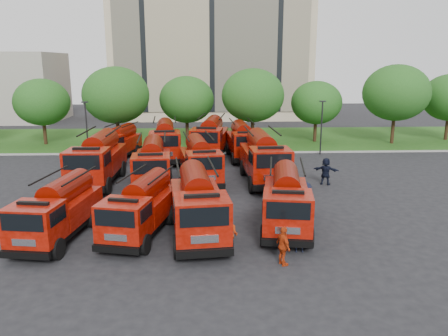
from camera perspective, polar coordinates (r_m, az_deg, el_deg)
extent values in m
plane|color=black|center=(24.99, -4.77, -6.50)|extent=(140.00, 140.00, 0.00)
cube|color=#194B14|center=(50.18, -3.56, 3.83)|extent=(70.00, 16.00, 0.12)
cube|color=gray|center=(42.23, -3.78, 1.97)|extent=(70.00, 0.30, 0.14)
cube|color=beige|center=(71.56, -1.67, 16.76)|extent=(30.00, 14.00, 25.00)
cube|color=black|center=(64.47, -1.59, 17.11)|extent=(28.00, 0.15, 22.00)
cylinder|color=#382314|center=(50.05, -22.34, 4.11)|extent=(0.36, 0.36, 2.38)
ellipsoid|color=#194814|center=(49.66, -22.69, 7.94)|extent=(5.71, 5.71, 4.86)
cylinder|color=#382314|center=(46.42, -13.65, 4.35)|extent=(0.36, 0.36, 2.80)
ellipsoid|color=#194814|center=(45.97, -13.93, 9.22)|extent=(6.72, 6.72, 5.71)
cylinder|color=#382314|center=(48.06, -4.82, 4.78)|extent=(0.36, 0.36, 2.45)
ellipsoid|color=#194814|center=(47.65, -4.91, 8.90)|extent=(5.88, 5.88, 5.00)
cylinder|color=#382314|center=(46.76, 3.72, 4.72)|extent=(0.36, 0.36, 2.73)
ellipsoid|color=#194814|center=(46.32, 3.80, 9.45)|extent=(6.55, 6.55, 5.57)
cylinder|color=#382314|center=(48.99, 11.79, 4.60)|extent=(0.36, 0.36, 2.27)
ellipsoid|color=#194814|center=(48.61, 11.98, 8.35)|extent=(5.46, 5.46, 4.64)
cylinder|color=#382314|center=(50.11, 21.16, 4.51)|extent=(0.36, 0.36, 2.87)
ellipsoid|color=#194814|center=(49.70, 21.57, 9.13)|extent=(6.89, 6.89, 5.85)
cylinder|color=#382314|center=(55.02, 27.06, 4.49)|extent=(0.36, 0.36, 2.52)
cylinder|color=black|center=(42.57, -17.48, 4.79)|extent=(0.14, 0.14, 5.00)
cube|color=black|center=(42.29, -17.73, 8.20)|extent=(0.60, 0.25, 0.12)
cylinder|color=black|center=(42.51, 12.60, 5.08)|extent=(0.14, 0.14, 5.00)
cube|color=black|center=(42.22, 12.78, 8.50)|extent=(0.60, 0.25, 0.12)
cube|color=black|center=(23.46, -20.66, -7.22)|extent=(2.95, 6.51, 0.27)
cube|color=black|center=(20.91, -24.55, -10.30)|extent=(2.25, 0.55, 0.31)
cube|color=#9D160A|center=(21.35, -23.44, -6.65)|extent=(2.46, 2.27, 1.75)
cube|color=black|center=(20.41, -24.91, -6.51)|extent=(1.87, 0.32, 0.76)
cube|color=#9D160A|center=(24.06, -19.77, -4.82)|extent=(2.77, 4.40, 1.17)
cylinder|color=#5B0801|center=(23.79, -19.95, -2.64)|extent=(1.87, 3.92, 1.34)
cylinder|color=black|center=(22.11, -25.76, -9.26)|extent=(0.45, 1.02, 0.99)
cylinder|color=black|center=(21.12, -20.92, -9.83)|extent=(0.45, 1.02, 0.99)
cylinder|color=black|center=(25.29, -21.13, -5.97)|extent=(0.45, 1.02, 0.99)
cylinder|color=black|center=(24.44, -16.80, -6.30)|extent=(0.45, 1.02, 0.99)
cube|color=black|center=(22.84, -10.67, -7.14)|extent=(3.36, 6.47, 0.26)
cube|color=black|center=(20.20, -13.91, -10.28)|extent=(2.20, 0.71, 0.31)
cube|color=#9D160A|center=(20.67, -12.91, -6.57)|extent=(2.54, 2.38, 1.72)
cube|color=black|center=(19.69, -14.11, -6.43)|extent=(1.81, 0.46, 0.75)
cube|color=#9D160A|center=(23.46, -9.89, -4.71)|extent=(3.02, 4.44, 1.15)
cylinder|color=#5B0801|center=(23.18, -9.99, -2.51)|extent=(2.12, 3.91, 1.32)
cylinder|color=black|center=(21.32, -15.48, -9.20)|extent=(0.52, 1.01, 0.97)
cylinder|color=black|center=(20.55, -10.31, -9.80)|extent=(0.52, 1.01, 0.97)
cylinder|color=black|center=(24.61, -11.54, -5.86)|extent=(0.52, 1.01, 0.97)
cylinder|color=black|center=(23.94, -7.01, -6.23)|extent=(0.52, 1.01, 0.97)
cube|color=black|center=(22.37, -3.44, -7.16)|extent=(3.02, 7.20, 0.30)
cube|color=black|center=(19.12, -2.50, -11.05)|extent=(2.51, 0.51, 0.35)
cube|color=#9D160A|center=(19.73, -2.88, -6.56)|extent=(2.67, 2.44, 1.95)
cube|color=black|center=(18.53, -2.56, -6.44)|extent=(2.09, 0.27, 0.85)
cube|color=#9D160A|center=(23.14, -3.70, -4.35)|extent=(2.92, 4.83, 1.30)
cylinder|color=#5B0801|center=(22.83, -3.74, -1.81)|extent=(1.93, 4.33, 1.50)
cylinder|color=black|center=(19.94, -6.12, -10.20)|extent=(0.46, 1.13, 1.10)
cylinder|color=black|center=(20.14, 0.53, -9.87)|extent=(0.46, 1.13, 1.10)
cylinder|color=black|center=(24.03, -6.56, -5.98)|extent=(0.46, 1.13, 1.10)
cylinder|color=black|center=(24.19, -1.08, -5.75)|extent=(0.46, 1.13, 1.10)
cube|color=black|center=(23.49, 8.05, -6.34)|extent=(3.16, 6.85, 0.28)
cube|color=black|center=(20.39, 8.26, -9.66)|extent=(2.36, 0.59, 0.33)
cube|color=#9D160A|center=(21.00, 8.29, -5.71)|extent=(2.60, 2.40, 1.84)
cube|color=black|center=(19.87, 8.41, -5.56)|extent=(1.96, 0.35, 0.80)
cube|color=#9D160A|center=(24.23, 8.06, -3.83)|extent=(2.95, 4.64, 1.22)
cylinder|color=#5B0801|center=(23.95, 8.13, -1.54)|extent=(2.00, 4.13, 1.41)
cylinder|color=black|center=(21.23, 5.24, -8.75)|extent=(0.49, 1.07, 1.04)
cylinder|color=black|center=(21.30, 11.14, -8.87)|extent=(0.49, 1.07, 1.04)
cylinder|color=black|center=(25.11, 5.48, -5.16)|extent=(0.49, 1.07, 1.04)
cylinder|color=black|center=(25.18, 10.43, -5.28)|extent=(0.49, 1.07, 1.04)
cube|color=black|center=(32.93, -16.03, -0.73)|extent=(2.66, 7.72, 0.33)
cube|color=black|center=(29.33, -17.90, -2.72)|extent=(2.74, 0.32, 0.38)
cube|color=#9D160A|center=(30.19, -17.41, 0.30)|extent=(2.73, 2.46, 2.14)
cube|color=black|center=(28.94, -18.14, 0.69)|extent=(2.30, 0.10, 0.93)
cube|color=#9D160A|center=(33.87, -15.62, 1.21)|extent=(2.78, 5.09, 1.42)
cylinder|color=#5B0801|center=(33.65, -15.75, 3.15)|extent=(1.73, 4.63, 1.64)
cylinder|color=black|center=(30.68, -19.61, -2.25)|extent=(0.41, 1.21, 1.21)
cylinder|color=black|center=(29.98, -15.03, -2.28)|extent=(0.41, 1.21, 1.21)
cylinder|color=black|center=(35.14, -17.21, -0.11)|extent=(0.41, 1.21, 1.21)
cylinder|color=black|center=(34.53, -13.19, -0.09)|extent=(0.41, 1.21, 1.21)
cube|color=black|center=(31.32, -9.26, -1.22)|extent=(2.86, 7.16, 0.30)
cube|color=black|center=(27.92, -9.51, -3.17)|extent=(2.51, 0.45, 0.35)
cube|color=#9D160A|center=(28.72, -9.51, -0.27)|extent=(2.62, 2.39, 1.95)
cube|color=black|center=(27.53, -9.64, 0.09)|extent=(2.10, 0.22, 0.85)
cube|color=#9D160A|center=(32.20, -9.24, 0.66)|extent=(2.82, 4.78, 1.30)
cylinder|color=#5B0801|center=(31.98, -9.31, 2.51)|extent=(1.84, 4.31, 1.50)
cylinder|color=black|center=(28.92, -11.71, -2.78)|extent=(0.44, 1.12, 1.10)
cylinder|color=black|center=(28.81, -7.15, -2.66)|extent=(0.44, 1.12, 1.10)
cylinder|color=black|center=(33.15, -11.12, -0.65)|extent=(0.44, 1.12, 1.10)
cylinder|color=black|center=(33.06, -7.15, -0.54)|extent=(0.44, 1.12, 1.10)
cube|color=black|center=(32.08, -3.12, -0.73)|extent=(3.19, 7.07, 0.29)
cube|color=black|center=(28.79, -2.22, -2.50)|extent=(2.45, 0.59, 0.34)
cube|color=#9D160A|center=(29.57, -2.56, 0.22)|extent=(2.67, 2.46, 1.90)
cube|color=black|center=(28.42, -2.26, 0.58)|extent=(2.03, 0.34, 0.83)
cube|color=#9D160A|center=(32.94, -3.38, 1.04)|extent=(3.00, 4.78, 1.27)
cylinder|color=#5B0801|center=(32.73, -3.41, 2.81)|extent=(2.03, 4.26, 1.46)
cylinder|color=black|center=(29.55, -4.64, -2.21)|extent=(0.49, 1.11, 1.07)
cylinder|color=black|center=(29.85, -0.35, -2.00)|extent=(0.49, 1.11, 1.07)
cylinder|color=black|center=(33.68, -5.40, -0.25)|extent=(0.49, 1.11, 1.07)
cylinder|color=black|center=(33.94, -1.63, -0.08)|extent=(0.49, 1.11, 1.07)
cube|color=black|center=(32.22, 5.16, -0.57)|extent=(2.82, 7.69, 0.33)
cube|color=black|center=(28.59, 6.47, -2.56)|extent=(2.72, 0.39, 0.38)
cube|color=#9D160A|center=(29.45, 6.07, 0.49)|extent=(2.76, 2.50, 2.12)
cube|color=black|center=(28.18, 6.56, 0.90)|extent=(2.28, 0.15, 0.92)
cube|color=#9D160A|center=(33.17, 4.84, 1.39)|extent=(2.87, 5.10, 1.41)
cylinder|color=#5B0801|center=(32.95, 4.88, 3.35)|extent=(1.82, 4.62, 1.63)
cylinder|color=black|center=(29.37, 3.69, -2.17)|extent=(0.43, 1.21, 1.19)
cylinder|color=black|center=(29.83, 8.44, -2.04)|extent=(0.43, 1.21, 1.19)
cylinder|color=black|center=(33.94, 2.52, 0.01)|extent=(0.43, 1.21, 1.19)
cylinder|color=black|center=(34.34, 6.66, 0.09)|extent=(0.43, 1.21, 1.19)
cube|color=black|center=(41.13, -13.52, 2.04)|extent=(3.31, 6.59, 0.27)
cube|color=black|center=(38.29, -15.36, 1.02)|extent=(2.25, 0.68, 0.31)
cube|color=#9D160A|center=(39.00, -14.82, 2.86)|extent=(2.56, 2.39, 1.75)
cube|color=black|center=(38.03, -15.48, 3.17)|extent=(1.86, 0.43, 0.76)
cube|color=#9D160A|center=(41.89, -13.05, 3.28)|extent=(3.00, 4.50, 1.17)
cylinder|color=#5B0801|center=(41.74, -13.12, 4.57)|extent=(2.09, 3.98, 1.35)
cylinder|color=black|center=(39.49, -16.20, 1.27)|extent=(0.51, 1.03, 0.99)
cylinder|color=black|center=(38.64, -13.43, 1.18)|extent=(0.51, 1.03, 0.99)
cylinder|color=black|center=(43.01, -13.95, 2.39)|extent=(0.51, 1.03, 0.99)
cylinder|color=black|center=(42.24, -11.37, 2.32)|extent=(0.51, 1.03, 0.99)
cube|color=black|center=(39.76, -7.64, 2.06)|extent=(3.03, 7.57, 0.32)
cube|color=black|center=(36.11, -7.68, 0.79)|extent=(2.65, 0.48, 0.37)
cube|color=#9D160A|center=(37.05, -7.72, 3.08)|extent=(2.77, 2.53, 2.06)
cube|color=black|center=(35.80, -7.76, 3.48)|extent=(2.21, 0.23, 0.90)
cube|color=#9D160A|center=(40.75, -7.66, 3.55)|extent=(2.98, 5.05, 1.37)
cylinder|color=#5B0801|center=(40.57, -7.71, 5.11)|extent=(1.94, 4.55, 1.58)
cylinder|color=black|center=(37.14, -9.54, 1.00)|extent=(0.46, 1.19, 1.16)
cylinder|color=black|center=(37.10, -5.79, 1.11)|extent=(0.46, 1.19, 1.16)
cylinder|color=black|center=(41.68, -9.28, 2.39)|extent=(0.46, 1.19, 1.16)
cylinder|color=black|center=(41.65, -5.94, 2.48)|extent=(0.46, 1.19, 1.16)
cube|color=black|center=(40.87, -1.79, 2.51)|extent=(3.52, 7.86, 0.32)
cube|color=black|center=(37.15, -2.55, 1.29)|extent=(2.72, 0.64, 0.38)
cube|color=#9D160A|center=(38.11, -2.31, 3.56)|extent=(2.96, 2.73, 2.11)
cube|color=black|center=(36.84, -2.58, 3.98)|extent=(2.26, 0.37, 0.92)
cube|color=#9D160A|center=(41.87, -1.59, 3.99)|extent=(3.32, 5.30, 1.41)
cylinder|color=#5B0801|center=(41.70, -1.60, 5.55)|extent=(2.24, 4.73, 1.62)
cylinder|color=black|center=(38.35, -4.18, 1.58)|extent=(0.54, 1.23, 1.19)
cylinder|color=black|center=(38.00, -0.47, 1.50)|extent=(0.54, 1.23, 1.19)
cylinder|color=black|center=(42.96, -3.10, 2.90)|extent=(0.54, 1.23, 1.19)
cylinder|color=black|center=(42.65, 0.21, 2.84)|extent=(0.54, 1.23, 1.19)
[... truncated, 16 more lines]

